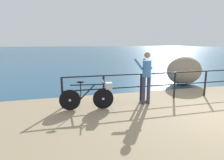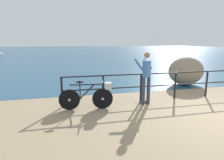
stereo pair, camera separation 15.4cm
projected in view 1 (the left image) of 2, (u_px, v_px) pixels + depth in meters
name	position (u px, v px, depth m)	size (l,w,h in m)	color
ground_plane	(100.00, 59.00, 24.40)	(120.00, 120.00, 0.10)	#937F60
sea_surface	(79.00, 50.00, 51.30)	(120.00, 90.00, 0.01)	navy
promenade_railing	(190.00, 81.00, 7.32)	(9.58, 0.07, 1.02)	black
bicycle	(91.00, 95.00, 6.03)	(1.69, 0.48, 0.92)	black
person_at_railing	(146.00, 75.00, 6.49)	(0.50, 0.66, 1.78)	#333851
breakwater_boulder_main	(184.00, 71.00, 9.56)	(1.81, 1.25, 1.39)	gray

